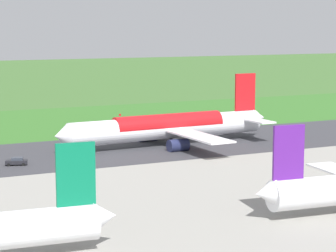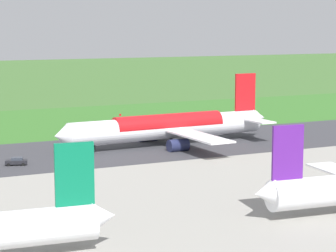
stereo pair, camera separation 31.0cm
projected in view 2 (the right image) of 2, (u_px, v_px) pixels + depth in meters
name	position (u px, v px, depth m)	size (l,w,h in m)	color
ground_plane	(158.00, 146.00, 154.00)	(800.00, 800.00, 0.00)	#3D662D
runway_asphalt	(158.00, 146.00, 154.00)	(600.00, 34.58, 0.06)	#38383D
apron_concrete	(331.00, 213.00, 99.28)	(440.00, 110.00, 0.05)	gray
grass_verge_foreground	(99.00, 124.00, 189.53)	(600.00, 80.00, 0.04)	#346B27
airliner_main	(169.00, 127.00, 154.62)	(54.11, 44.23, 15.88)	white
service_car_ops	(16.00, 161.00, 132.77)	(4.55, 3.00, 1.62)	black
no_stopping_sign	(120.00, 118.00, 188.10)	(0.60, 0.10, 2.92)	slate
traffic_cone_orange	(99.00, 125.00, 185.31)	(0.40, 0.40, 0.55)	orange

